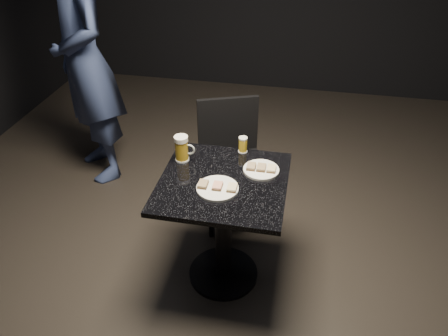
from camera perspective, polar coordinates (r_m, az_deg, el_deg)
The scene contains 10 objects.
floor at distance 2.91m, azimuth -0.08°, elevation -13.68°, with size 6.00×6.00×0.00m, color black.
plate_large at distance 2.33m, azimuth -0.86°, elevation -2.67°, with size 0.23×0.23×0.01m, color white.
plate_small at distance 2.48m, azimuth 4.87°, elevation -0.24°, with size 0.20×0.20×0.01m, color white.
patron at distance 3.52m, azimuth -17.73°, elevation 13.26°, with size 0.72×0.47×1.96m, color navy.
table at distance 2.55m, azimuth -0.09°, elevation -6.04°, with size 0.70×0.70×0.75m.
beer_mug at distance 2.54m, azimuth -5.51°, elevation 2.57°, with size 0.12×0.08×0.16m.
beer_tumbler at distance 2.62m, azimuth 2.48°, elevation 3.07°, with size 0.06×0.06×0.10m.
chair at distance 3.07m, azimuth 0.89°, elevation 1.70°, with size 0.55×0.55×0.88m.
canapes_on_plate_large at distance 2.32m, azimuth -0.86°, elevation -2.35°, with size 0.21×0.07×0.02m.
canapes_on_plate_small at distance 2.47m, azimuth 4.89°, elevation 0.07°, with size 0.16×0.07×0.02m.
Camera 1 is at (0.38, -1.90, 2.16)m, focal length 35.00 mm.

